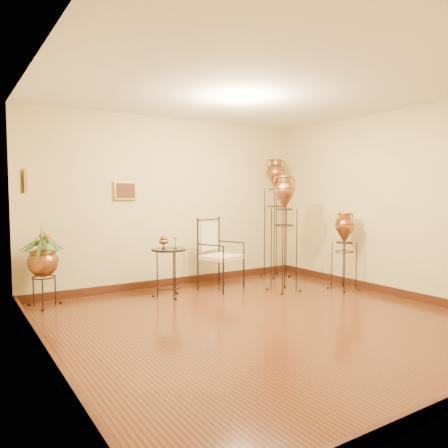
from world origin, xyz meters
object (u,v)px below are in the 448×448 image
armchair (221,254)px  side_table (169,272)px  amphora_mid (284,232)px  planter_urn (43,259)px  amphora_tall (275,216)px

armchair → side_table: armchair is taller
amphora_mid → side_table: amphora_mid is taller
planter_urn → armchair: planter_urn is taller
amphora_mid → side_table: (-1.72, 0.61, -0.55)m
amphora_mid → armchair: (-0.77, 0.64, -0.36)m
armchair → side_table: (-0.95, -0.04, -0.19)m
amphora_mid → armchair: bearing=140.2°
planter_urn → side_table: (1.69, -0.41, -0.28)m
amphora_tall → armchair: size_ratio=1.93×
amphora_mid → armchair: size_ratio=1.62×
amphora_mid → side_table: 1.91m
amphora_tall → planter_urn: amphora_tall is taller
amphora_mid → side_table: bearing=160.5°
amphora_tall → armchair: (-1.44, -0.39, -0.55)m
amphora_tall → armchair: bearing=-164.9°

